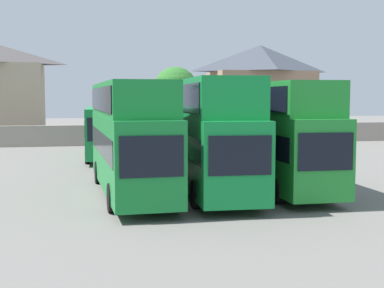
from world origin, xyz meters
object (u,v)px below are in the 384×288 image
object	(u,v)px
bus_4	(105,129)
bus_6	(213,128)
house_terrace_centre	(260,90)
tree_behind_wall	(176,89)
bus_1	(129,132)
bus_5	(159,129)
bus_2	(208,129)
bus_3	(276,130)

from	to	relation	value
bus_4	bus_6	bearing A→B (deg)	90.25
bus_6	house_terrace_centre	world-z (taller)	house_terrace_centre
tree_behind_wall	bus_1	bearing A→B (deg)	-103.78
bus_4	tree_behind_wall	world-z (taller)	tree_behind_wall
bus_5	bus_2	bearing A→B (deg)	1.70
bus_1	bus_3	bearing A→B (deg)	88.84
bus_2	bus_5	bearing A→B (deg)	-176.85
bus_4	house_terrace_centre	distance (m)	25.04
bus_3	house_terrace_centre	bearing A→B (deg)	163.34
bus_2	bus_6	world-z (taller)	bus_2
bus_3	bus_4	xyz separation A→B (m)	(-7.21, 14.82, -0.77)
bus_1	bus_4	world-z (taller)	bus_1
bus_5	tree_behind_wall	distance (m)	13.66
bus_3	tree_behind_wall	bearing A→B (deg)	-179.35
bus_2	bus_1	bearing A→B (deg)	-85.85
bus_2	house_terrace_centre	size ratio (longest dim) A/B	1.10
bus_3	house_terrace_centre	distance (m)	34.27
bus_4	bus_5	xyz separation A→B (m)	(3.72, -0.53, 0.01)
bus_6	house_terrace_centre	size ratio (longest dim) A/B	1.03
house_terrace_centre	tree_behind_wall	world-z (taller)	house_terrace_centre
bus_6	tree_behind_wall	distance (m)	12.93
bus_1	bus_3	xyz separation A→B (m)	(6.77, 0.14, 0.01)
bus_6	tree_behind_wall	bearing A→B (deg)	-175.52
bus_2	bus_6	size ratio (longest dim) A/B	1.06
bus_2	bus_5	xyz separation A→B (m)	(-0.25, 14.30, -0.83)
bus_1	house_terrace_centre	xyz separation A→B (m)	(16.86, 32.82, 2.22)
bus_3	bus_4	size ratio (longest dim) A/B	0.97
bus_1	bus_3	world-z (taller)	bus_3
house_terrace_centre	bus_3	bearing A→B (deg)	-107.16
bus_2	house_terrace_centre	xyz separation A→B (m)	(13.33, 32.70, 2.14)
house_terrace_centre	bus_1	bearing A→B (deg)	-117.19
house_terrace_centre	tree_behind_wall	size ratio (longest dim) A/B	1.52
house_terrace_centre	tree_behind_wall	bearing A→B (deg)	-151.54
house_terrace_centre	bus_6	bearing A→B (deg)	-117.92
bus_2	bus_6	distance (m)	15.12
bus_4	bus_5	world-z (taller)	bus_5
bus_2	bus_4	distance (m)	15.38
bus_5	house_terrace_centre	world-z (taller)	house_terrace_centre
bus_5	bus_3	bearing A→B (deg)	14.44
bus_3	bus_4	world-z (taller)	bus_3
bus_2	bus_4	xyz separation A→B (m)	(-3.97, 14.84, -0.83)
bus_3	bus_6	xyz separation A→B (m)	(0.51, 14.60, -0.76)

